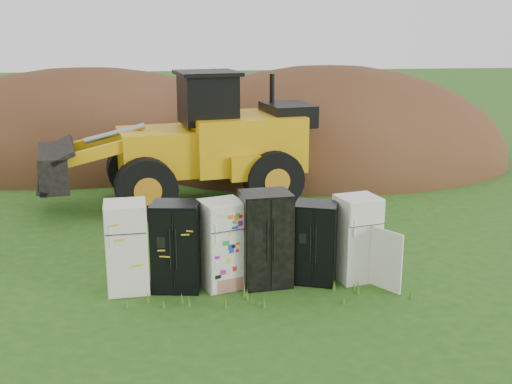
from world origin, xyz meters
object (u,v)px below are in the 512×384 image
fridge_sticker (222,244)px  fridge_open_door (357,238)px  fridge_black_right (316,243)px  wheel_loader (176,139)px  fridge_dark_mid (265,239)px  fridge_leftmost (127,247)px  fridge_black_side (176,246)px

fridge_sticker → fridge_open_door: bearing=-17.5°
fridge_black_right → fridge_open_door: size_ratio=0.94×
wheel_loader → fridge_dark_mid: bearing=-84.7°
fridge_dark_mid → fridge_open_door: (1.93, 0.02, -0.08)m
fridge_sticker → fridge_black_right: (1.94, 0.00, -0.06)m
fridge_leftmost → fridge_black_right: (3.84, -0.02, -0.08)m
fridge_sticker → wheel_loader: size_ratio=0.23×
fridge_leftmost → fridge_open_door: fridge_leftmost is taller
fridge_leftmost → fridge_open_door: bearing=-4.1°
fridge_leftmost → fridge_black_side: 0.98m
fridge_black_side → fridge_open_door: size_ratio=1.01×
fridge_open_door → wheel_loader: size_ratio=0.22×
fridge_open_door → wheel_loader: 7.41m
fridge_dark_mid → fridge_open_door: fridge_dark_mid is taller
fridge_black_side → fridge_open_door: bearing=9.8°
fridge_dark_mid → fridge_sticker: bearing=174.7°
fridge_open_door → fridge_sticker: bearing=167.4°
fridge_dark_mid → wheel_loader: size_ratio=0.24×
fridge_black_side → fridge_sticker: (0.92, 0.01, 0.00)m
wheel_loader → fridge_black_right: bearing=-76.3°
fridge_black_right → fridge_black_side: bearing=-159.5°
fridge_black_side → fridge_sticker: size_ratio=1.00×
fridge_leftmost → fridge_sticker: (1.90, -0.02, -0.02)m
fridge_sticker → fridge_open_door: 2.82m
fridge_leftmost → fridge_open_door: (4.72, 0.01, -0.03)m
fridge_black_right → fridge_open_door: (0.88, 0.02, 0.05)m
fridge_black_side → wheel_loader: wheel_loader is taller
fridge_black_side → fridge_sticker: 0.92m
fridge_black_right → fridge_dark_mid: bearing=-160.0°
fridge_black_right → fridge_leftmost: bearing=-160.0°
fridge_dark_mid → wheel_loader: 6.68m
fridge_black_side → fridge_dark_mid: size_ratio=0.92×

